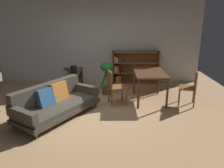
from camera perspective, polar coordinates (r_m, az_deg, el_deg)
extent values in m
plane|color=tan|center=(5.29, -4.64, -7.66)|extent=(8.16, 8.16, 0.00)
cube|color=silver|center=(7.54, -3.39, 10.65)|extent=(6.80, 0.10, 2.70)
cylinder|color=olive|center=(5.67, -4.14, -5.26)|extent=(0.04, 0.04, 0.11)
cylinder|color=olive|center=(4.50, -18.92, -12.62)|extent=(0.04, 0.04, 0.11)
cylinder|color=olive|center=(6.11, -9.59, -3.75)|extent=(0.04, 0.04, 0.11)
cylinder|color=olive|center=(5.05, -24.13, -9.85)|extent=(0.04, 0.04, 0.11)
cube|color=#474238|center=(5.23, -13.58, -6.48)|extent=(1.82, 2.14, 0.10)
cube|color=#474238|center=(5.19, -13.66, -5.47)|extent=(1.75, 2.06, 0.10)
cube|color=#474238|center=(5.34, -16.32, -2.03)|extent=(1.22, 1.71, 0.43)
cube|color=#474238|center=(5.77, -7.04, -1.18)|extent=(0.75, 0.57, 0.20)
cube|color=#474238|center=(4.61, -22.28, -7.33)|extent=(0.75, 0.57, 0.20)
cube|color=#336093|center=(5.11, -16.79, -3.35)|extent=(0.42, 0.46, 0.42)
cube|color=orange|center=(5.35, -13.55, -1.94)|extent=(0.43, 0.49, 0.46)
cube|color=#56351E|center=(7.24, -8.97, 1.82)|extent=(0.37, 0.04, 0.63)
cube|color=#56351E|center=(6.27, -10.33, -0.73)|extent=(0.37, 0.04, 0.63)
cube|color=#56351E|center=(6.75, -9.60, 0.57)|extent=(0.37, 1.03, 0.04)
cube|color=#56351E|center=(6.67, -9.73, 3.07)|extent=(0.37, 1.07, 0.04)
cube|color=#56351E|center=(6.84, -9.48, -1.74)|extent=(0.37, 1.03, 0.04)
cube|color=silver|center=(6.77, -9.87, 3.52)|extent=(0.21, 0.33, 0.02)
cube|color=black|center=(6.80, -11.49, 3.76)|extent=(0.20, 0.32, 0.05)
cylinder|color=black|center=(6.45, -9.89, 3.69)|extent=(0.18, 0.18, 0.20)
cylinder|color=slate|center=(6.44, -9.91, 4.04)|extent=(0.10, 0.10, 0.01)
cylinder|color=brown|center=(6.50, -1.29, -1.63)|extent=(0.26, 0.26, 0.23)
cylinder|color=#1E6B28|center=(6.40, -0.76, 0.81)|extent=(0.15, 0.06, 0.37)
cylinder|color=#1E6B28|center=(6.50, -1.05, 0.99)|extent=(0.09, 0.21, 0.36)
cylinder|color=#1E6B28|center=(6.46, -2.05, 1.26)|extent=(0.20, 0.16, 0.44)
cylinder|color=#1E6B28|center=(6.32, -2.18, 1.22)|extent=(0.23, 0.20, 0.52)
cylinder|color=#1E6B28|center=(6.37, -1.08, 0.71)|extent=(0.10, 0.14, 0.37)
ellipsoid|color=#1E6B28|center=(6.31, -1.34, 4.44)|extent=(0.38, 0.38, 0.27)
cylinder|color=#56351E|center=(6.46, 5.75, 0.58)|extent=(0.06, 0.06, 0.75)
cylinder|color=#56351E|center=(5.46, 6.86, -2.64)|extent=(0.06, 0.06, 0.75)
cylinder|color=#56351E|center=(6.57, 11.88, 0.58)|extent=(0.06, 0.06, 0.75)
cylinder|color=#56351E|center=(5.60, 14.07, -2.57)|extent=(0.06, 0.06, 0.75)
cube|color=#56351E|center=(5.90, 9.80, 2.81)|extent=(0.81, 1.16, 0.05)
cylinder|color=brown|center=(5.85, 16.95, -3.54)|extent=(0.04, 0.04, 0.44)
cylinder|color=brown|center=(6.21, 16.96, -2.34)|extent=(0.04, 0.04, 0.44)
cylinder|color=brown|center=(5.87, 20.46, -3.83)|extent=(0.04, 0.04, 0.44)
cylinder|color=brown|center=(6.22, 20.27, -2.62)|extent=(0.04, 0.04, 0.44)
cube|color=brown|center=(5.96, 18.88, -0.91)|extent=(0.50, 0.51, 0.04)
cube|color=brown|center=(5.91, 20.84, 1.09)|extent=(0.14, 0.36, 0.43)
cylinder|color=brown|center=(5.99, 2.67, -2.32)|extent=(0.04, 0.04, 0.44)
cylinder|color=brown|center=(5.66, 3.72, -3.51)|extent=(0.04, 0.04, 0.44)
cylinder|color=brown|center=(5.89, -0.92, -2.63)|extent=(0.04, 0.04, 0.44)
cylinder|color=brown|center=(5.56, -0.06, -3.86)|extent=(0.04, 0.04, 0.44)
cube|color=brown|center=(5.69, 1.37, -0.82)|extent=(0.50, 0.48, 0.04)
cube|color=brown|center=(5.58, -0.51, 1.26)|extent=(0.12, 0.35, 0.42)
cube|color=brown|center=(7.46, 0.21, 4.31)|extent=(0.04, 0.30, 1.09)
cube|color=brown|center=(7.63, 11.79, 4.24)|extent=(0.04, 0.30, 1.09)
cube|color=brown|center=(7.41, 6.20, 8.25)|extent=(1.56, 0.30, 0.04)
cube|color=brown|center=(7.65, 5.94, 0.46)|extent=(1.56, 0.30, 0.04)
cube|color=brown|center=(7.64, 5.96, 4.52)|extent=(1.53, 0.04, 1.09)
cube|color=brown|center=(7.55, 6.03, 3.01)|extent=(1.53, 0.29, 0.04)
cube|color=brown|center=(7.47, 6.11, 5.59)|extent=(1.53, 0.29, 0.04)
cube|color=black|center=(7.55, 0.74, 1.28)|extent=(0.06, 0.22, 0.20)
cube|color=gold|center=(7.54, 1.26, 1.27)|extent=(0.07, 0.19, 0.20)
cube|color=orange|center=(7.54, 1.79, 1.39)|extent=(0.05, 0.19, 0.24)
cube|color=orange|center=(7.56, 2.16, 1.39)|extent=(0.03, 0.25, 0.23)
cube|color=orange|center=(7.45, 0.73, 3.99)|extent=(0.06, 0.19, 0.24)
cube|color=silver|center=(7.47, 1.15, 3.75)|extent=(0.05, 0.24, 0.17)
cube|color=red|center=(7.45, 1.60, 3.92)|extent=(0.06, 0.18, 0.22)
cube|color=black|center=(7.46, 2.07, 3.86)|extent=(0.04, 0.20, 0.20)
cube|color=gold|center=(7.38, 0.76, 6.43)|extent=(0.06, 0.19, 0.19)
cube|color=silver|center=(7.39, 1.26, 6.27)|extent=(0.04, 0.21, 0.15)
cube|color=#993884|center=(7.39, 1.66, 6.26)|extent=(0.04, 0.20, 0.14)
cube|color=red|center=(7.39, 2.12, 6.24)|extent=(0.05, 0.19, 0.14)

